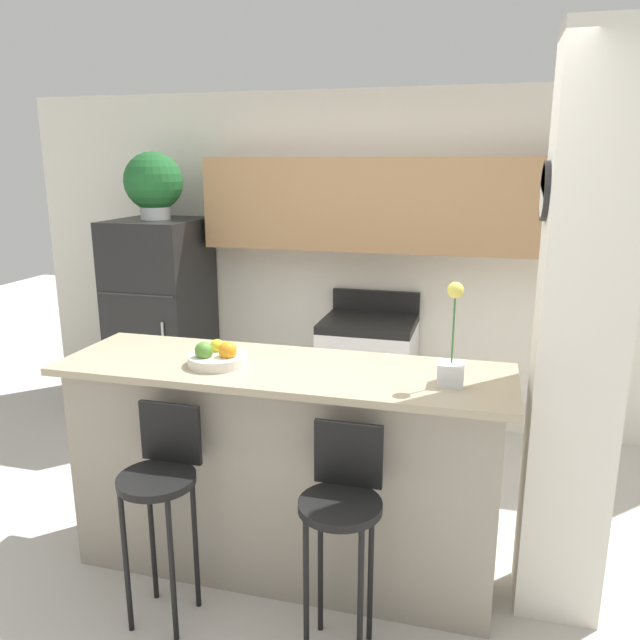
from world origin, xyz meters
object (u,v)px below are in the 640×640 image
at_px(fruit_bowl, 217,357).
at_px(potted_plant_on_fridge, 154,183).
at_px(stove_range, 368,377).
at_px(orchid_vase, 452,356).
at_px(bar_stool_right, 342,509).
at_px(bar_stool_left, 161,483).
at_px(refrigerator, 162,321).

bearing_deg(fruit_bowl, potted_plant_on_fridge, 126.31).
height_order(stove_range, potted_plant_on_fridge, potted_plant_on_fridge).
bearing_deg(orchid_vase, bar_stool_right, -132.30).
distance_m(bar_stool_left, orchid_vase, 1.39).
bearing_deg(fruit_bowl, bar_stool_left, -103.99).
xyz_separation_m(bar_stool_left, potted_plant_on_fridge, (-1.13, 2.09, 1.21)).
bearing_deg(potted_plant_on_fridge, fruit_bowl, -53.69).
distance_m(potted_plant_on_fridge, fruit_bowl, 2.21).
xyz_separation_m(refrigerator, bar_stool_right, (1.95, -2.09, -0.14)).
distance_m(stove_range, potted_plant_on_fridge, 2.17).
bearing_deg(bar_stool_right, fruit_bowl, 150.17).
bearing_deg(bar_stool_right, stove_range, 97.88).
distance_m(refrigerator, fruit_bowl, 2.11).
bearing_deg(stove_range, orchid_vase, -68.50).
bearing_deg(fruit_bowl, refrigerator, 126.31).
distance_m(stove_range, fruit_bowl, 1.92).
relative_size(potted_plant_on_fridge, orchid_vase, 1.10).
relative_size(stove_range, bar_stool_right, 1.08).
bearing_deg(potted_plant_on_fridge, refrigerator, -65.85).
height_order(bar_stool_left, orchid_vase, orchid_vase).
relative_size(bar_stool_left, potted_plant_on_fridge, 1.98).
xyz_separation_m(refrigerator, potted_plant_on_fridge, (-0.00, 0.00, 1.07)).
height_order(bar_stool_right, potted_plant_on_fridge, potted_plant_on_fridge).
bearing_deg(potted_plant_on_fridge, bar_stool_right, -47.00).
distance_m(bar_stool_left, bar_stool_right, 0.82).
relative_size(refrigerator, bar_stool_right, 1.61).
distance_m(bar_stool_left, fruit_bowl, 0.63).
distance_m(potted_plant_on_fridge, orchid_vase, 2.94).
xyz_separation_m(refrigerator, bar_stool_left, (1.13, -2.09, -0.14)).
bearing_deg(fruit_bowl, orchid_vase, 0.73).
height_order(refrigerator, bar_stool_left, refrigerator).
xyz_separation_m(bar_stool_left, bar_stool_right, (0.82, 0.00, 0.00)).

